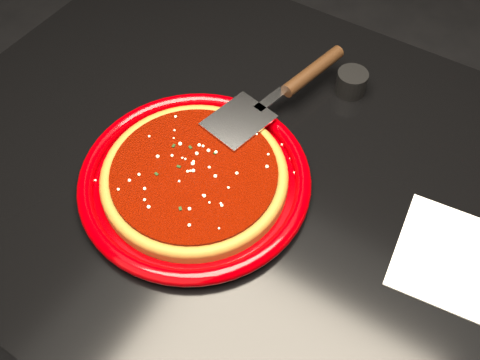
# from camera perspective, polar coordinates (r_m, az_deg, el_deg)

# --- Properties ---
(floor) EXTENTS (4.00, 4.00, 0.01)m
(floor) POSITION_cam_1_polar(r_m,az_deg,el_deg) (1.48, 3.37, -18.04)
(floor) COLOR black
(floor) RESTS_ON ground
(table) EXTENTS (1.20, 0.80, 0.75)m
(table) POSITION_cam_1_polar(r_m,az_deg,el_deg) (1.12, 4.31, -12.04)
(table) COLOR black
(table) RESTS_ON floor
(plate) EXTENTS (0.41, 0.41, 0.03)m
(plate) POSITION_cam_1_polar(r_m,az_deg,el_deg) (0.79, -4.84, 0.09)
(plate) COLOR #7F0002
(plate) RESTS_ON table
(pizza_crust) EXTENTS (0.33, 0.33, 0.01)m
(pizza_crust) POSITION_cam_1_polar(r_m,az_deg,el_deg) (0.79, -4.86, 0.25)
(pizza_crust) COLOR brown
(pizza_crust) RESTS_ON plate
(pizza_crust_rim) EXTENTS (0.33, 0.33, 0.02)m
(pizza_crust_rim) POSITION_cam_1_polar(r_m,az_deg,el_deg) (0.78, -4.89, 0.55)
(pizza_crust_rim) COLOR brown
(pizza_crust_rim) RESTS_ON plate
(pizza_sauce) EXTENTS (0.29, 0.29, 0.01)m
(pizza_sauce) POSITION_cam_1_polar(r_m,az_deg,el_deg) (0.78, -4.92, 0.77)
(pizza_sauce) COLOR #5F0A00
(pizza_sauce) RESTS_ON plate
(parmesan_dusting) EXTENTS (0.24, 0.24, 0.01)m
(parmesan_dusting) POSITION_cam_1_polar(r_m,az_deg,el_deg) (0.77, -4.95, 1.07)
(parmesan_dusting) COLOR #F2E5BC
(parmesan_dusting) RESTS_ON plate
(basil_flecks) EXTENTS (0.22, 0.22, 0.00)m
(basil_flecks) POSITION_cam_1_polar(r_m,az_deg,el_deg) (0.77, -4.95, 1.03)
(basil_flecks) COLOR black
(basil_flecks) RESTS_ON plate
(pizza_server) EXTENTS (0.16, 0.34, 0.02)m
(pizza_server) POSITION_cam_1_polar(r_m,az_deg,el_deg) (0.86, 4.24, 9.23)
(pizza_server) COLOR silver
(pizza_server) RESTS_ON plate
(napkin_a) EXTENTS (0.18, 0.18, 0.00)m
(napkin_a) POSITION_cam_1_polar(r_m,az_deg,el_deg) (0.79, 22.08, -7.82)
(napkin_a) COLOR silver
(napkin_a) RESTS_ON table
(ramekin) EXTENTS (0.06, 0.06, 0.04)m
(ramekin) POSITION_cam_1_polar(r_m,az_deg,el_deg) (0.93, 11.80, 10.17)
(ramekin) COLOR black
(ramekin) RESTS_ON table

